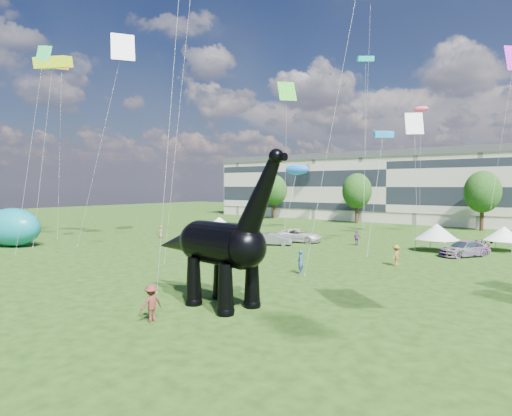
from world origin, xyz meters
The scene contains 16 objects.
ground centered at (0.00, 0.00, 0.00)m, with size 220.00×220.00×0.00m, color #16330C.
terrace_row centered at (-8.00, 62.00, 6.00)m, with size 78.00×11.00×12.00m, color beige.
tree_far_left centered at (-30.00, 53.00, 6.29)m, with size 5.20×5.20×9.44m.
tree_mid_left centered at (-12.00, 53.00, 6.29)m, with size 5.20×5.20×9.44m.
tree_mid_right centered at (8.00, 53.00, 6.29)m, with size 5.20×5.20×9.44m.
dinosaur_sculpture centered at (4.06, -0.31, 3.34)m, with size 10.85×3.28×8.84m.
car_silver centered at (-12.67, 22.53, 0.72)m, with size 1.71×4.24×1.45m, color silver.
car_grey centered at (-7.41, 21.20, 0.68)m, with size 1.44×4.13×1.36m, color gray.
car_white centered at (-6.66, 25.23, 0.78)m, with size 2.60×5.64×1.57m, color silver.
car_dark centered at (11.33, 26.06, 0.74)m, with size 2.07×5.09×1.48m, color #595960.
gazebo_near centered at (8.35, 27.82, 2.00)m, with size 4.90×4.90×2.85m.
gazebo_far centered at (13.74, 32.15, 1.80)m, with size 4.49×4.49×2.56m.
gazebo_left centered at (-19.47, 25.24, 1.71)m, with size 4.58×4.58×2.44m.
inflatable_teal centered at (-29.55, 2.73, 2.13)m, with size 6.81×4.26×4.26m, color #0B7887.
visitors centered at (0.53, 13.53, 0.87)m, with size 48.54×39.27×1.82m.
kites centered at (-16.98, 27.22, 14.92)m, with size 63.19×52.72×29.57m.
Camera 1 is at (20.47, -17.78, 6.71)m, focal length 30.00 mm.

